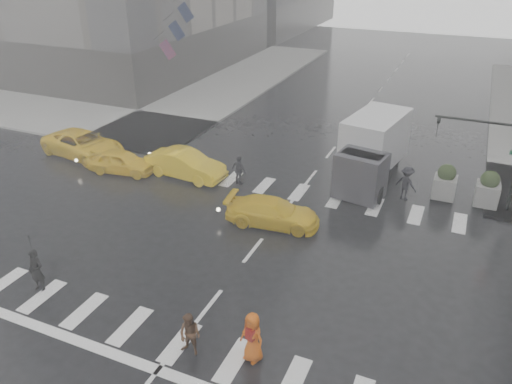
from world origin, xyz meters
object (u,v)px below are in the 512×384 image
at_px(pedestrian_orange, 252,337).
at_px(box_truck, 371,149).
at_px(traffic_signal_pole, 498,148).
at_px(taxi_front, 122,162).
at_px(taxi_mid, 186,164).
at_px(pedestrian_brown, 190,335).

height_order(pedestrian_orange, box_truck, box_truck).
relative_size(traffic_signal_pole, taxi_front, 1.16).
bearing_deg(taxi_mid, taxi_front, 108.53).
relative_size(taxi_front, taxi_mid, 0.84).
bearing_deg(pedestrian_brown, pedestrian_orange, 18.55).
relative_size(pedestrian_orange, taxi_mid, 0.39).
relative_size(traffic_signal_pole, box_truck, 0.69).
height_order(taxi_front, taxi_mid, taxi_mid).
height_order(taxi_mid, box_truck, box_truck).
bearing_deg(traffic_signal_pole, taxi_front, -169.15).
distance_m(traffic_signal_pole, taxi_front, 19.62).
distance_m(pedestrian_brown, box_truck, 15.48).
relative_size(traffic_signal_pole, pedestrian_brown, 2.90).
xyz_separation_m(traffic_signal_pole, pedestrian_orange, (-6.51, -13.67, -2.32)).
height_order(traffic_signal_pole, taxi_front, traffic_signal_pole).
bearing_deg(pedestrian_brown, traffic_signal_pole, 61.12).
distance_m(pedestrian_orange, taxi_mid, 14.13).
xyz_separation_m(pedestrian_brown, box_truck, (2.42, 15.25, 1.07)).
height_order(pedestrian_orange, taxi_front, pedestrian_orange).
bearing_deg(box_truck, pedestrian_brown, -89.45).
bearing_deg(traffic_signal_pole, pedestrian_orange, -115.48).
xyz_separation_m(pedestrian_orange, taxi_mid, (-8.94, 10.94, -0.13)).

